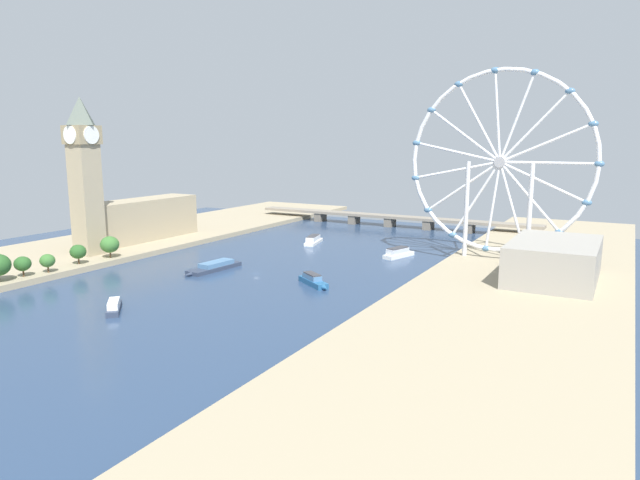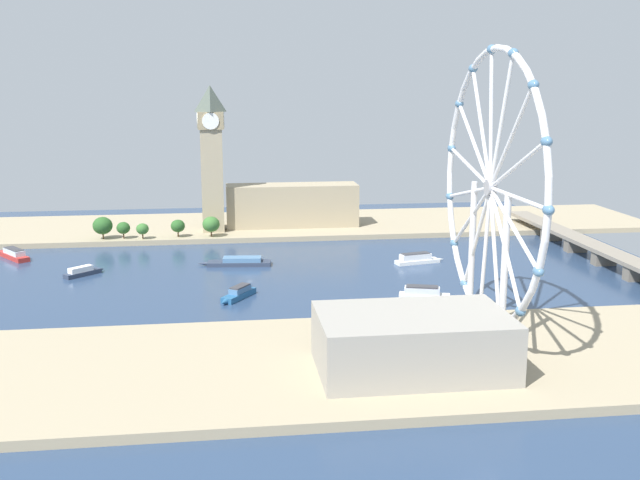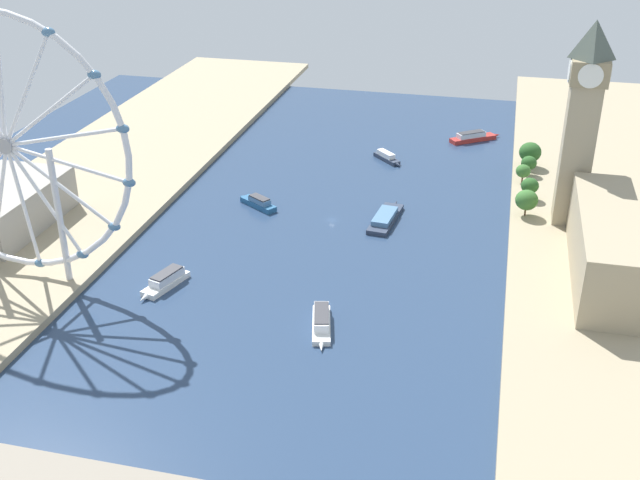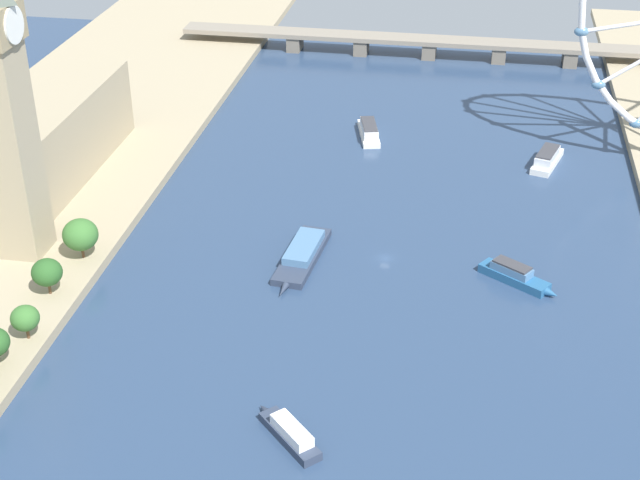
{
  "view_description": "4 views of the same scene",
  "coord_description": "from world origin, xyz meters",
  "px_view_note": "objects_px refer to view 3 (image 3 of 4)",
  "views": [
    {
      "loc": [
        161.83,
        -226.44,
        66.36
      ],
      "look_at": [
        17.02,
        35.55,
        13.0
      ],
      "focal_mm": 31.58,
      "sensor_mm": 36.0,
      "label": 1
    },
    {
      "loc": [
        348.6,
        -12.32,
        90.3
      ],
      "look_at": [
        17.15,
        31.48,
        20.48
      ],
      "focal_mm": 42.17,
      "sensor_mm": 36.0,
      "label": 2
    },
    {
      "loc": [
        -68.77,
        308.37,
        149.06
      ],
      "look_at": [
        -7.84,
        55.54,
        18.14
      ],
      "focal_mm": 43.83,
      "sensor_mm": 36.0,
      "label": 3
    },
    {
      "loc": [
        20.77,
        -229.15,
        138.57
      ],
      "look_at": [
        -17.83,
        -6.82,
        8.22
      ],
      "focal_mm": 52.21,
      "sensor_mm": 36.0,
      "label": 4
    }
  ],
  "objects_px": {
    "tour_boat_3": "(321,321)",
    "tour_boat_5": "(387,157)",
    "tour_boat_0": "(385,218)",
    "tour_boat_2": "(166,281)",
    "riverside_hall": "(3,207)",
    "tour_boat_4": "(258,202)",
    "clock_tower": "(582,122)",
    "ferris_wheel": "(7,147)",
    "parliament_block": "(605,246)",
    "tour_boat_1": "(473,137)"
  },
  "relations": [
    {
      "from": "tour_boat_1",
      "to": "parliament_block",
      "type": "bearing_deg",
      "value": -105.82
    },
    {
      "from": "clock_tower",
      "to": "tour_boat_5",
      "type": "height_order",
      "value": "clock_tower"
    },
    {
      "from": "riverside_hall",
      "to": "tour_boat_4",
      "type": "xyz_separation_m",
      "value": [
        -97.22,
        -51.3,
        -9.98
      ]
    },
    {
      "from": "tour_boat_4",
      "to": "riverside_hall",
      "type": "bearing_deg",
      "value": 61.14
    },
    {
      "from": "tour_boat_2",
      "to": "parliament_block",
      "type": "bearing_deg",
      "value": 121.13
    },
    {
      "from": "riverside_hall",
      "to": "tour_boat_4",
      "type": "height_order",
      "value": "riverside_hall"
    },
    {
      "from": "clock_tower",
      "to": "tour_boat_3",
      "type": "height_order",
      "value": "clock_tower"
    },
    {
      "from": "riverside_hall",
      "to": "tour_boat_3",
      "type": "height_order",
      "value": "riverside_hall"
    },
    {
      "from": "riverside_hall",
      "to": "tour_boat_5",
      "type": "height_order",
      "value": "riverside_hall"
    },
    {
      "from": "clock_tower",
      "to": "parliament_block",
      "type": "relative_size",
      "value": 1.07
    },
    {
      "from": "riverside_hall",
      "to": "tour_boat_0",
      "type": "xyz_separation_m",
      "value": [
        -157.34,
        -49.39,
        -10.33
      ]
    },
    {
      "from": "clock_tower",
      "to": "tour_boat_3",
      "type": "distance_m",
      "value": 141.89
    },
    {
      "from": "tour_boat_1",
      "to": "tour_boat_3",
      "type": "relative_size",
      "value": 1.04
    },
    {
      "from": "parliament_block",
      "to": "riverside_hall",
      "type": "xyz_separation_m",
      "value": [
        245.79,
        13.96,
        -3.93
      ]
    },
    {
      "from": "tour_boat_3",
      "to": "tour_boat_5",
      "type": "bearing_deg",
      "value": 167.92
    },
    {
      "from": "ferris_wheel",
      "to": "riverside_hall",
      "type": "height_order",
      "value": "ferris_wheel"
    },
    {
      "from": "tour_boat_5",
      "to": "tour_boat_0",
      "type": "bearing_deg",
      "value": -35.41
    },
    {
      "from": "parliament_block",
      "to": "tour_boat_5",
      "type": "bearing_deg",
      "value": -47.86
    },
    {
      "from": "ferris_wheel",
      "to": "tour_boat_4",
      "type": "bearing_deg",
      "value": -126.4
    },
    {
      "from": "tour_boat_1",
      "to": "tour_boat_5",
      "type": "bearing_deg",
      "value": -171.2
    },
    {
      "from": "clock_tower",
      "to": "tour_boat_1",
      "type": "bearing_deg",
      "value": -65.91
    },
    {
      "from": "parliament_block",
      "to": "ferris_wheel",
      "type": "relative_size",
      "value": 0.81
    },
    {
      "from": "clock_tower",
      "to": "tour_boat_4",
      "type": "xyz_separation_m",
      "value": [
        138.01,
        11.23,
        -45.86
      ]
    },
    {
      "from": "clock_tower",
      "to": "tour_boat_2",
      "type": "bearing_deg",
      "value": 31.01
    },
    {
      "from": "parliament_block",
      "to": "tour_boat_3",
      "type": "relative_size",
      "value": 2.96
    },
    {
      "from": "clock_tower",
      "to": "tour_boat_5",
      "type": "relative_size",
      "value": 4.83
    },
    {
      "from": "tour_boat_1",
      "to": "tour_boat_4",
      "type": "relative_size",
      "value": 1.29
    },
    {
      "from": "parliament_block",
      "to": "tour_boat_0",
      "type": "xyz_separation_m",
      "value": [
        88.45,
        -35.43,
        -14.26
      ]
    },
    {
      "from": "ferris_wheel",
      "to": "tour_boat_0",
      "type": "xyz_separation_m",
      "value": [
        -123.87,
        -84.55,
        -52.54
      ]
    },
    {
      "from": "tour_boat_0",
      "to": "tour_boat_3",
      "type": "xyz_separation_m",
      "value": [
        7.72,
        90.39,
        0.56
      ]
    },
    {
      "from": "tour_boat_3",
      "to": "tour_boat_1",
      "type": "bearing_deg",
      "value": 156.06
    },
    {
      "from": "tour_boat_5",
      "to": "parliament_block",
      "type": "bearing_deg",
      "value": -1.9
    },
    {
      "from": "tour_boat_0",
      "to": "tour_boat_2",
      "type": "relative_size",
      "value": 1.49
    },
    {
      "from": "clock_tower",
      "to": "tour_boat_1",
      "type": "relative_size",
      "value": 3.04
    },
    {
      "from": "tour_boat_1",
      "to": "tour_boat_5",
      "type": "height_order",
      "value": "tour_boat_1"
    },
    {
      "from": "tour_boat_1",
      "to": "tour_boat_5",
      "type": "xyz_separation_m",
      "value": [
        42.55,
        42.76,
        -0.33
      ]
    },
    {
      "from": "parliament_block",
      "to": "tour_boat_2",
      "type": "xyz_separation_m",
      "value": [
        160.17,
        41.35,
        -13.58
      ]
    },
    {
      "from": "tour_boat_0",
      "to": "parliament_block",
      "type": "bearing_deg",
      "value": -106.19
    },
    {
      "from": "clock_tower",
      "to": "tour_boat_2",
      "type": "relative_size",
      "value": 3.41
    },
    {
      "from": "parliament_block",
      "to": "ferris_wheel",
      "type": "xyz_separation_m",
      "value": [
        212.32,
        49.12,
        38.28
      ]
    },
    {
      "from": "tour_boat_0",
      "to": "tour_boat_1",
      "type": "bearing_deg",
      "value": -9.2
    },
    {
      "from": "clock_tower",
      "to": "tour_boat_2",
      "type": "xyz_separation_m",
      "value": [
        149.61,
        89.92,
        -45.53
      ]
    },
    {
      "from": "tour_boat_0",
      "to": "tour_boat_2",
      "type": "bearing_deg",
      "value": 142.59
    },
    {
      "from": "ferris_wheel",
      "to": "riverside_hall",
      "type": "xyz_separation_m",
      "value": [
        33.47,
        -35.16,
        -42.21
      ]
    },
    {
      "from": "tour_boat_2",
      "to": "tour_boat_5",
      "type": "bearing_deg",
      "value": 174.96
    },
    {
      "from": "tour_boat_1",
      "to": "tour_boat_2",
      "type": "bearing_deg",
      "value": -154.22
    },
    {
      "from": "ferris_wheel",
      "to": "tour_boat_1",
      "type": "distance_m",
      "value": 260.06
    },
    {
      "from": "ferris_wheel",
      "to": "tour_boat_3",
      "type": "xyz_separation_m",
      "value": [
        -116.15,
        5.84,
        -51.97
      ]
    },
    {
      "from": "ferris_wheel",
      "to": "parliament_block",
      "type": "bearing_deg",
      "value": -166.97
    },
    {
      "from": "riverside_hall",
      "to": "tour_boat_1",
      "type": "bearing_deg",
      "value": -138.46
    }
  ]
}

